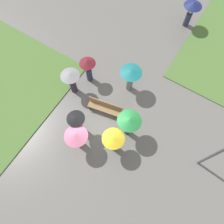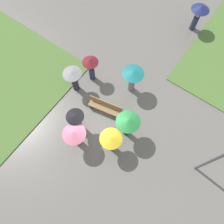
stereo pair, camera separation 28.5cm
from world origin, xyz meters
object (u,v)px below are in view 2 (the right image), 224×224
at_px(crowd_person_maroon, 91,65).
at_px(crowd_person_black, 77,120).
at_px(crowd_person_pink, 75,135).
at_px(crowd_person_yellow, 111,140).
at_px(park_bench, 106,107).
at_px(lamp_post, 218,158).
at_px(lone_walker_far_path, 199,12).
at_px(crowd_person_grey, 73,77).
at_px(crowd_person_teal, 133,77).
at_px(crowd_person_green, 128,123).

xyz_separation_m(crowd_person_maroon, crowd_person_black, (1.38, -2.97, -0.19)).
relative_size(crowd_person_black, crowd_person_pink, 1.02).
distance_m(crowd_person_maroon, crowd_person_yellow, 4.46).
distance_m(park_bench, crowd_person_yellow, 2.34).
height_order(lamp_post, crowd_person_pink, lamp_post).
distance_m(crowd_person_yellow, lone_walker_far_path, 9.95).
xyz_separation_m(crowd_person_grey, crowd_person_pink, (2.21, -2.52, 0.13)).
xyz_separation_m(park_bench, lamp_post, (5.68, 0.06, 2.17)).
distance_m(crowd_person_teal, lone_walker_far_path, 6.43).
bearing_deg(crowd_person_pink, lamp_post, -135.24).
height_order(crowd_person_black, crowd_person_grey, crowd_person_black).
height_order(crowd_person_maroon, lone_walker_far_path, crowd_person_maroon).
xyz_separation_m(crowd_person_black, crowd_person_pink, (0.49, -0.68, 0.23)).
bearing_deg(crowd_person_grey, crowd_person_green, 146.98).
distance_m(crowd_person_grey, crowd_person_pink, 3.36).
distance_m(crowd_person_maroon, crowd_person_pink, 4.10).
height_order(crowd_person_yellow, lone_walker_far_path, lone_walker_far_path).
distance_m(crowd_person_green, crowd_person_yellow, 1.15).
height_order(crowd_person_teal, crowd_person_grey, crowd_person_teal).
xyz_separation_m(crowd_person_teal, crowd_person_yellow, (1.12, -3.56, 0.05)).
bearing_deg(crowd_person_yellow, park_bench, -116.96).
distance_m(crowd_person_teal, crowd_person_grey, 3.25).
relative_size(crowd_person_teal, crowd_person_black, 1.01).
xyz_separation_m(park_bench, crowd_person_yellow, (1.50, -1.56, 0.89)).
relative_size(lamp_post, crowd_person_black, 2.22).
xyz_separation_m(park_bench, crowd_person_pink, (-0.07, -2.38, 0.87)).
xyz_separation_m(crowd_person_yellow, crowd_person_grey, (-3.78, 1.71, -0.15)).
height_order(crowd_person_teal, crowd_person_maroon, crowd_person_maroon).
xyz_separation_m(crowd_person_green, crowd_person_grey, (-3.99, 0.59, -0.30)).
bearing_deg(lone_walker_far_path, crowd_person_teal, 145.05).
distance_m(lamp_post, crowd_person_teal, 5.79).
bearing_deg(park_bench, crowd_person_green, -26.29).
relative_size(crowd_person_black, crowd_person_grey, 1.03).
bearing_deg(crowd_person_maroon, lone_walker_far_path, 147.00).
bearing_deg(crowd_person_green, crowd_person_yellow, -27.64).
xyz_separation_m(crowd_person_maroon, crowd_person_grey, (-0.34, -1.13, -0.09)).
bearing_deg(park_bench, crowd_person_pink, -103.38).
xyz_separation_m(lamp_post, crowd_person_pink, (-5.75, -2.45, -1.30)).
height_order(crowd_person_green, crowd_person_yellow, crowd_person_green).
xyz_separation_m(crowd_person_green, crowd_person_pink, (-1.77, -1.94, -0.17)).
distance_m(crowd_person_maroon, lone_walker_far_path, 7.76).
height_order(crowd_person_green, crowd_person_maroon, crowd_person_green).
height_order(crowd_person_teal, crowd_person_black, crowd_person_teal).
relative_size(crowd_person_maroon, crowd_person_pink, 1.05).
relative_size(crowd_person_yellow, lone_walker_far_path, 0.99).
height_order(lamp_post, crowd_person_black, lamp_post).
height_order(crowd_person_maroon, crowd_person_black, crowd_person_maroon).
bearing_deg(crowd_person_pink, crowd_person_teal, -74.17).
distance_m(crowd_person_teal, crowd_person_yellow, 3.74).
relative_size(lamp_post, crowd_person_teal, 2.21).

